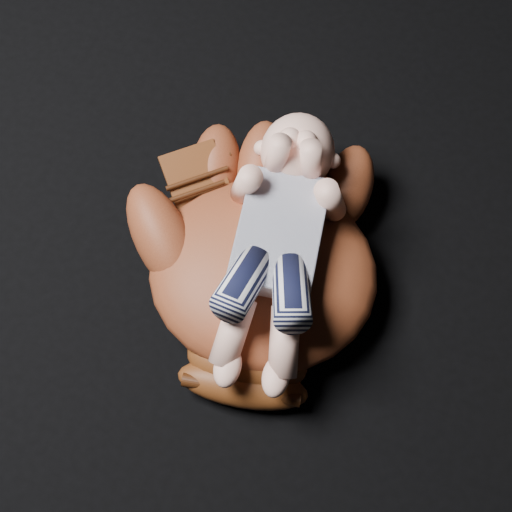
% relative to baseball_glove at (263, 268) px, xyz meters
% --- Properties ---
extents(baseball_glove, '(0.46, 0.51, 0.14)m').
position_rel_baseball_glove_xyz_m(baseball_glove, '(0.00, 0.00, 0.00)').
color(baseball_glove, maroon).
rests_on(baseball_glove, ground).
extents(newborn_baby, '(0.23, 0.41, 0.16)m').
position_rel_baseball_glove_xyz_m(newborn_baby, '(0.02, 0.00, 0.06)').
color(newborn_baby, '#F3B29C').
rests_on(newborn_baby, baseball_glove).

